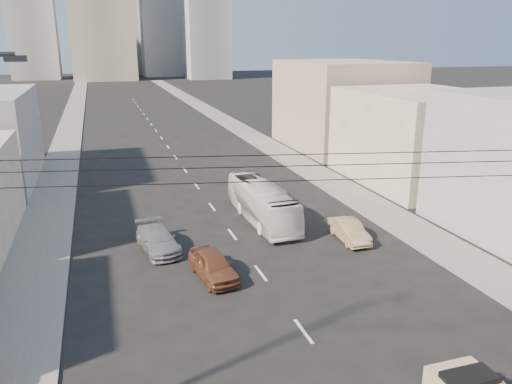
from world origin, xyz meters
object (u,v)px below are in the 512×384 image
sedan_tan (349,231)px  sedan_grey (158,240)px  city_bus (262,203)px  sedan_brown (213,265)px

sedan_tan → sedan_grey: (-11.75, 2.04, 0.04)m
city_bus → sedan_brown: (-5.27, -7.67, -0.62)m
sedan_tan → sedan_grey: size_ratio=0.83×
city_bus → sedan_grey: (-7.63, -3.06, -0.65)m
city_bus → sedan_brown: size_ratio=2.28×
sedan_tan → sedan_grey: bearing=172.3°
city_bus → sedan_grey: bearing=-159.4°
city_bus → sedan_brown: 9.33m
city_bus → sedan_tan: size_ratio=2.45×
city_bus → sedan_tan: 6.60m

